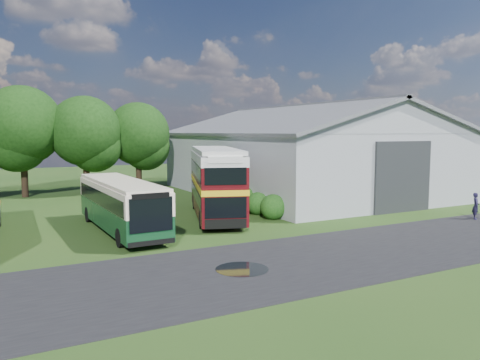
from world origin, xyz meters
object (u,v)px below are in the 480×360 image
bus_maroon_double (216,183)px  visitor_a (476,206)px  storage_shed (303,148)px  bus_green_single (121,204)px

bus_maroon_double → visitor_a: size_ratio=6.35×
storage_shed → bus_maroon_double: bearing=-148.3°
bus_green_single → visitor_a: bus_green_single is taller
storage_shed → visitor_a: storage_shed is taller
bus_green_single → visitor_a: size_ratio=6.18×
bus_maroon_double → visitor_a: bus_maroon_double is taller
storage_shed → visitor_a: (2.04, -16.30, -3.30)m
bus_green_single → visitor_a: (21.07, -7.13, -0.69)m
bus_green_single → bus_maroon_double: bearing=11.3°
storage_shed → visitor_a: size_ratio=14.40×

